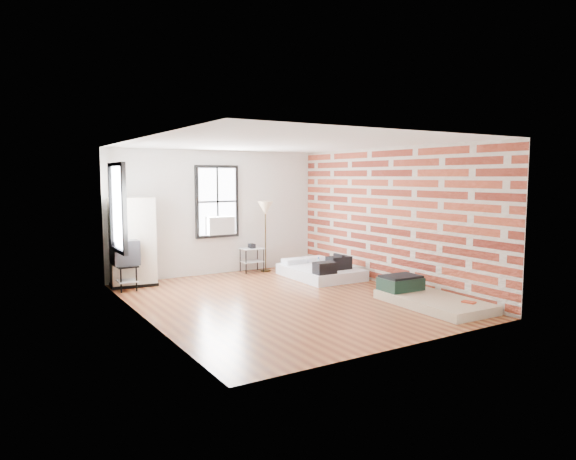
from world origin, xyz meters
TOP-DOWN VIEW (x-y plane):
  - ground at (0.00, 0.00)m, footprint 6.00×6.00m
  - room_shell at (0.23, 0.36)m, footprint 5.02×6.02m
  - mattress_main at (1.74, 1.34)m, footprint 1.33×1.78m
  - mattress_bare at (1.93, -1.54)m, footprint 1.10×2.00m
  - wardrobe at (-2.00, 2.65)m, footprint 0.95×0.61m
  - side_table at (0.75, 2.72)m, footprint 0.53×0.43m
  - floor_lamp at (1.07, 2.65)m, footprint 0.35×0.35m
  - tv_stand at (-2.21, 2.40)m, footprint 0.52×0.71m

SIDE VIEW (x-z plane):
  - ground at x=0.00m, z-range 0.00..0.00m
  - mattress_bare at x=1.93m, z-range -0.08..0.34m
  - mattress_main at x=1.74m, z-range -0.13..0.44m
  - side_table at x=0.75m, z-range 0.12..0.78m
  - tv_stand at x=-2.21m, z-range 0.21..1.19m
  - wardrobe at x=-2.00m, z-range 0.00..1.79m
  - floor_lamp at x=1.07m, z-range 0.58..2.23m
  - room_shell at x=0.23m, z-range 0.33..3.14m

